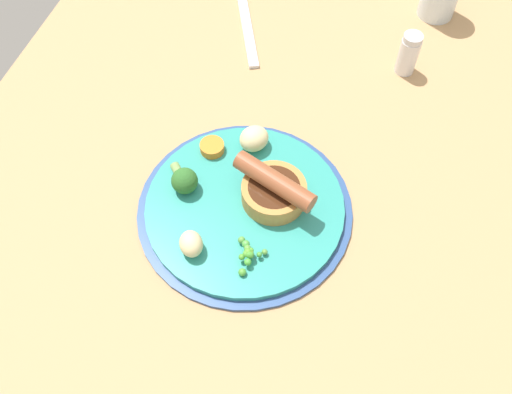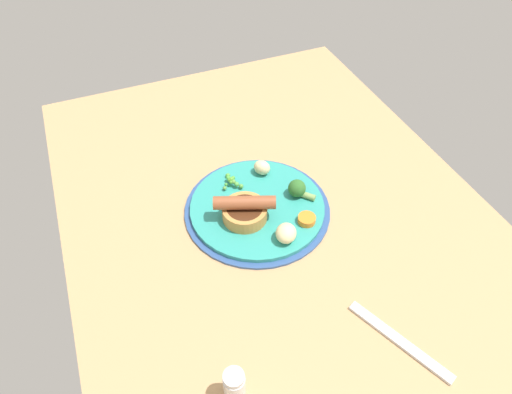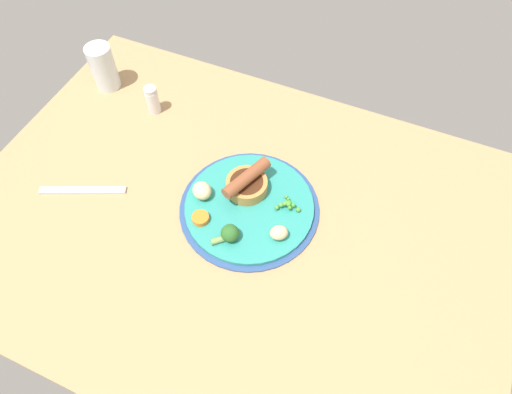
{
  "view_description": "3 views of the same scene",
  "coord_description": "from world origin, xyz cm",
  "px_view_note": "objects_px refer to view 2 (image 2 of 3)",
  "views": [
    {
      "loc": [
        39.56,
        15.95,
        67.62
      ],
      "look_at": [
        1.27,
        4.69,
        5.75
      ],
      "focal_mm": 40.0,
      "sensor_mm": 36.0,
      "label": 1
    },
    {
      "loc": [
        -53.64,
        26.32,
        69.39
      ],
      "look_at": [
        3.24,
        3.14,
        5.43
      ],
      "focal_mm": 32.0,
      "sensor_mm": 36.0,
      "label": 2
    },
    {
      "loc": [
        23.22,
        -41.95,
        81.59
      ],
      "look_at": [
        3.24,
        4.0,
        7.18
      ],
      "focal_mm": 32.0,
      "sensor_mm": 36.0,
      "label": 3
    }
  ],
  "objects_px": {
    "carrot_slice_5": "(307,219)",
    "fork": "(399,341)",
    "dinner_plate": "(257,208)",
    "pea_pile": "(232,181)",
    "potato_chunk_1": "(286,233)",
    "broccoli_floret_near": "(298,189)",
    "salt_shaker": "(234,386)",
    "sausage_pudding": "(245,211)",
    "potato_chunk_0": "(262,168)"
  },
  "relations": [
    {
      "from": "dinner_plate",
      "to": "fork",
      "type": "distance_m",
      "value": 0.35
    },
    {
      "from": "pea_pile",
      "to": "carrot_slice_5",
      "type": "bearing_deg",
      "value": -146.63
    },
    {
      "from": "carrot_slice_5",
      "to": "salt_shaker",
      "type": "bearing_deg",
      "value": 136.31
    },
    {
      "from": "pea_pile",
      "to": "salt_shaker",
      "type": "height_order",
      "value": "salt_shaker"
    },
    {
      "from": "dinner_plate",
      "to": "fork",
      "type": "height_order",
      "value": "dinner_plate"
    },
    {
      "from": "sausage_pudding",
      "to": "salt_shaker",
      "type": "relative_size",
      "value": 1.66
    },
    {
      "from": "dinner_plate",
      "to": "carrot_slice_5",
      "type": "relative_size",
      "value": 8.44
    },
    {
      "from": "potato_chunk_0",
      "to": "dinner_plate",
      "type": "bearing_deg",
      "value": 151.76
    },
    {
      "from": "potato_chunk_0",
      "to": "carrot_slice_5",
      "type": "relative_size",
      "value": 1.04
    },
    {
      "from": "potato_chunk_1",
      "to": "carrot_slice_5",
      "type": "distance_m",
      "value": 0.06
    },
    {
      "from": "potato_chunk_0",
      "to": "potato_chunk_1",
      "type": "distance_m",
      "value": 0.18
    },
    {
      "from": "pea_pile",
      "to": "potato_chunk_0",
      "type": "height_order",
      "value": "potato_chunk_0"
    },
    {
      "from": "fork",
      "to": "potato_chunk_1",
      "type": "bearing_deg",
      "value": -4.77
    },
    {
      "from": "dinner_plate",
      "to": "potato_chunk_1",
      "type": "height_order",
      "value": "potato_chunk_1"
    },
    {
      "from": "broccoli_floret_near",
      "to": "potato_chunk_0",
      "type": "xyz_separation_m",
      "value": [
        0.09,
        0.04,
        -0.0
      ]
    },
    {
      "from": "salt_shaker",
      "to": "potato_chunk_1",
      "type": "bearing_deg",
      "value": -39.09
    },
    {
      "from": "pea_pile",
      "to": "potato_chunk_1",
      "type": "distance_m",
      "value": 0.17
    },
    {
      "from": "dinner_plate",
      "to": "fork",
      "type": "xyz_separation_m",
      "value": [
        -0.34,
        -0.1,
        -0.0
      ]
    },
    {
      "from": "potato_chunk_1",
      "to": "salt_shaker",
      "type": "height_order",
      "value": "salt_shaker"
    },
    {
      "from": "dinner_plate",
      "to": "carrot_slice_5",
      "type": "bearing_deg",
      "value": -136.6
    },
    {
      "from": "dinner_plate",
      "to": "broccoli_floret_near",
      "type": "relative_size",
      "value": 5.63
    },
    {
      "from": "pea_pile",
      "to": "carrot_slice_5",
      "type": "relative_size",
      "value": 1.5
    },
    {
      "from": "pea_pile",
      "to": "fork",
      "type": "xyz_separation_m",
      "value": [
        -0.41,
        -0.13,
        -0.02
      ]
    },
    {
      "from": "pea_pile",
      "to": "potato_chunk_0",
      "type": "relative_size",
      "value": 1.44
    },
    {
      "from": "sausage_pudding",
      "to": "potato_chunk_1",
      "type": "height_order",
      "value": "sausage_pudding"
    },
    {
      "from": "potato_chunk_0",
      "to": "fork",
      "type": "distance_m",
      "value": 0.42
    },
    {
      "from": "carrot_slice_5",
      "to": "fork",
      "type": "xyz_separation_m",
      "value": [
        -0.26,
        -0.03,
        -0.02
      ]
    },
    {
      "from": "dinner_plate",
      "to": "sausage_pudding",
      "type": "distance_m",
      "value": 0.05
    },
    {
      "from": "sausage_pudding",
      "to": "potato_chunk_0",
      "type": "bearing_deg",
      "value": 74.76
    },
    {
      "from": "broccoli_floret_near",
      "to": "fork",
      "type": "bearing_deg",
      "value": 140.07
    },
    {
      "from": "dinner_plate",
      "to": "pea_pile",
      "type": "distance_m",
      "value": 0.08
    },
    {
      "from": "dinner_plate",
      "to": "pea_pile",
      "type": "height_order",
      "value": "pea_pile"
    },
    {
      "from": "carrot_slice_5",
      "to": "fork",
      "type": "height_order",
      "value": "carrot_slice_5"
    },
    {
      "from": "potato_chunk_1",
      "to": "pea_pile",
      "type": "bearing_deg",
      "value": 14.01
    },
    {
      "from": "broccoli_floret_near",
      "to": "pea_pile",
      "type": "bearing_deg",
      "value": 12.92
    },
    {
      "from": "sausage_pudding",
      "to": "dinner_plate",
      "type": "bearing_deg",
      "value": 56.18
    },
    {
      "from": "fork",
      "to": "pea_pile",
      "type": "bearing_deg",
      "value": -6.8
    },
    {
      "from": "carrot_slice_5",
      "to": "dinner_plate",
      "type": "bearing_deg",
      "value": 43.4
    },
    {
      "from": "dinner_plate",
      "to": "carrot_slice_5",
      "type": "height_order",
      "value": "carrot_slice_5"
    },
    {
      "from": "sausage_pudding",
      "to": "salt_shaker",
      "type": "height_order",
      "value": "salt_shaker"
    },
    {
      "from": "fork",
      "to": "salt_shaker",
      "type": "height_order",
      "value": "salt_shaker"
    },
    {
      "from": "potato_chunk_0",
      "to": "pea_pile",
      "type": "bearing_deg",
      "value": 97.6
    },
    {
      "from": "sausage_pudding",
      "to": "fork",
      "type": "height_order",
      "value": "sausage_pudding"
    },
    {
      "from": "sausage_pudding",
      "to": "pea_pile",
      "type": "relative_size",
      "value": 2.29
    },
    {
      "from": "broccoli_floret_near",
      "to": "fork",
      "type": "xyz_separation_m",
      "value": [
        -0.33,
        -0.01,
        -0.03
      ]
    },
    {
      "from": "fork",
      "to": "potato_chunk_0",
      "type": "bearing_deg",
      "value": -16.26
    },
    {
      "from": "dinner_plate",
      "to": "potato_chunk_1",
      "type": "xyz_separation_m",
      "value": [
        -0.1,
        -0.02,
        0.02
      ]
    },
    {
      "from": "broccoli_floret_near",
      "to": "potato_chunk_1",
      "type": "distance_m",
      "value": 0.12
    },
    {
      "from": "sausage_pudding",
      "to": "broccoli_floret_near",
      "type": "relative_size",
      "value": 2.29
    },
    {
      "from": "carrot_slice_5",
      "to": "salt_shaker",
      "type": "distance_m",
      "value": 0.34
    }
  ]
}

